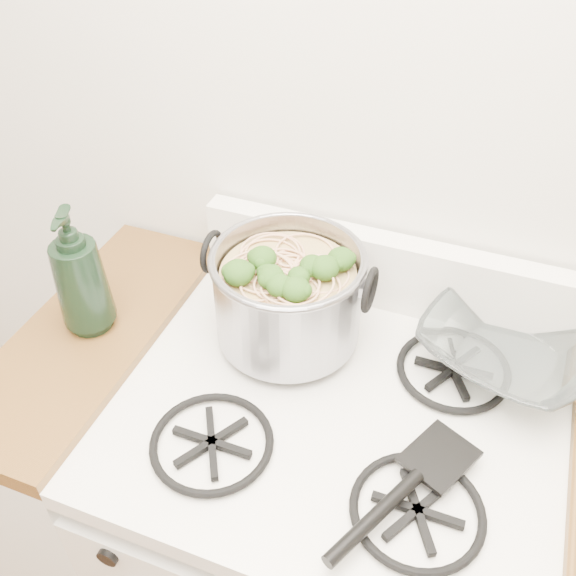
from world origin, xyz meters
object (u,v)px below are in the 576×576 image
Objects in this scene: stock_pot at (288,296)px; glass_bowl at (508,353)px; bottle at (78,272)px; spatula at (440,454)px; gas_range at (327,544)px.

stock_pot is 0.41m from glass_bowl.
bottle reaches higher than stock_pot.
spatula is at bearing -25.12° from bottle.
stock_pot is 1.00× the size of spatula.
stock_pot is at bearing -169.59° from glass_bowl.
gas_range is 3.51× the size of bottle.
spatula is 0.70m from bottle.
gas_range is at bearing -141.50° from glass_bowl.
glass_bowl is 0.79m from bottle.
spatula is at bearing -106.12° from glass_bowl.
glass_bowl reaches higher than gas_range.
gas_range is 0.80m from bottle.
stock_pot reaches higher than spatula.
glass_bowl is 0.46× the size of bottle.
glass_bowl is at bearing 10.41° from stock_pot.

